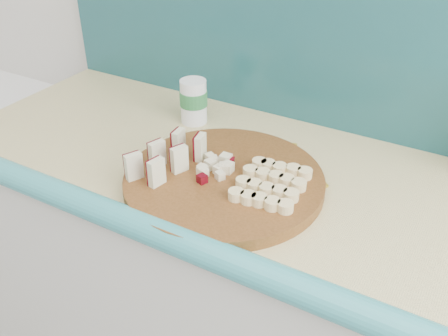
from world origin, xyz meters
TOP-DOWN VIEW (x-y plane):
  - cutting_board at (-0.26, 1.40)m, footprint 0.48×0.48m
  - apple_wedges at (-0.38, 1.37)m, footprint 0.10×0.18m
  - apple_chunks at (-0.28, 1.40)m, footprint 0.07×0.07m
  - banana_slices at (-0.15, 1.41)m, footprint 0.15×0.17m
  - canister at (-0.48, 1.63)m, footprint 0.07×0.07m
  - banana_peel at (-0.18, 1.56)m, footprint 0.21×0.17m

SIDE VIEW (x-z plane):
  - banana_peel at x=-0.18m, z-range 0.91..0.92m
  - cutting_board at x=-0.26m, z-range 0.91..0.94m
  - banana_slices at x=-0.15m, z-range 0.94..0.96m
  - apple_chunks at x=-0.28m, z-range 0.94..0.96m
  - apple_wedges at x=-0.38m, z-range 0.94..1.00m
  - canister at x=-0.48m, z-range 0.91..1.03m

